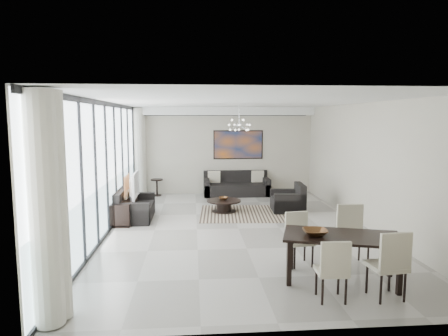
{
  "coord_description": "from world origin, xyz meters",
  "views": [
    {
      "loc": [
        -1.04,
        -8.94,
        2.53
      ],
      "look_at": [
        -0.23,
        1.35,
        1.25
      ],
      "focal_mm": 32.0,
      "sensor_mm": 36.0,
      "label": 1
    }
  ],
  "objects": [
    {
      "name": "window_wall",
      "position": [
        -2.86,
        0.0,
        1.47
      ],
      "size": [
        0.37,
        8.95,
        2.9
      ],
      "color": "white",
      "rests_on": "floor"
    },
    {
      "name": "chandelier",
      "position": [
        0.3,
        2.5,
        2.35
      ],
      "size": [
        0.66,
        0.66,
        0.71
      ],
      "color": "silver",
      "rests_on": "room_shell"
    },
    {
      "name": "side_table",
      "position": [
        -2.23,
        4.15,
        0.37
      ],
      "size": [
        0.4,
        0.4,
        0.56
      ],
      "color": "black",
      "rests_on": "floor"
    },
    {
      "name": "television",
      "position": [
        -2.6,
        1.16,
        0.86
      ],
      "size": [
        0.17,
        1.11,
        0.64
      ],
      "primitive_type": "imported",
      "rotation": [
        0.0,
        0.0,
        1.59
      ],
      "color": "gray",
      "rests_on": "tv_console"
    },
    {
      "name": "loveseat",
      "position": [
        -2.54,
        1.11,
        0.26
      ],
      "size": [
        0.85,
        1.5,
        0.75
      ],
      "color": "black",
      "rests_on": "floor"
    },
    {
      "name": "tv_console",
      "position": [
        -2.76,
        1.1,
        0.27
      ],
      "size": [
        0.48,
        1.72,
        0.54
      ],
      "primitive_type": "cube",
      "color": "black",
      "rests_on": "floor"
    },
    {
      "name": "coffee_table",
      "position": [
        -0.2,
        1.7,
        0.18
      ],
      "size": [
        0.93,
        0.93,
        0.32
      ],
      "color": "black",
      "rests_on": "floor"
    },
    {
      "name": "dining_chair_sw",
      "position": [
        0.87,
        -3.81,
        0.51
      ],
      "size": [
        0.43,
        0.43,
        0.89
      ],
      "color": "beige",
      "rests_on": "floor"
    },
    {
      "name": "bowl_coffee",
      "position": [
        -0.21,
        1.74,
        0.36
      ],
      "size": [
        0.26,
        0.26,
        0.08
      ],
      "primitive_type": "imported",
      "rotation": [
        0.0,
        0.0,
        0.05
      ],
      "color": "brown",
      "rests_on": "coffee_table"
    },
    {
      "name": "armchair",
      "position": [
        1.59,
        1.64,
        0.26
      ],
      "size": [
        0.91,
        0.95,
        0.76
      ],
      "color": "black",
      "rests_on": "floor"
    },
    {
      "name": "rug",
      "position": [
        0.44,
        1.44,
        0.01
      ],
      "size": [
        2.69,
        2.14,
        0.01
      ],
      "primitive_type": "cube",
      "rotation": [
        0.0,
        0.0,
        -0.07
      ],
      "color": "black",
      "rests_on": "floor"
    },
    {
      "name": "dining_chair_nw",
      "position": [
        0.79,
        -2.28,
        0.52
      ],
      "size": [
        0.47,
        0.47,
        0.9
      ],
      "color": "beige",
      "rests_on": "floor"
    },
    {
      "name": "dining_table",
      "position": [
        1.26,
        -3.1,
        0.65
      ],
      "size": [
        1.95,
        1.35,
        0.74
      ],
      "color": "black",
      "rests_on": "floor"
    },
    {
      "name": "room_shell",
      "position": [
        0.46,
        0.0,
        1.45
      ],
      "size": [
        6.0,
        9.0,
        2.9
      ],
      "color": "#A8A39B",
      "rests_on": "ground"
    },
    {
      "name": "dining_chair_ne",
      "position": [
        1.74,
        -2.32,
        0.59
      ],
      "size": [
        0.47,
        0.47,
        1.03
      ],
      "color": "beige",
      "rests_on": "floor"
    },
    {
      "name": "painting",
      "position": [
        0.5,
        4.47,
        1.65
      ],
      "size": [
        1.68,
        0.04,
        0.98
      ],
      "primitive_type": "cube",
      "color": "#B55819",
      "rests_on": "room_shell"
    },
    {
      "name": "dining_chair_se",
      "position": [
        1.68,
        -3.82,
        0.58
      ],
      "size": [
        0.51,
        0.51,
        1.0
      ],
      "color": "beige",
      "rests_on": "floor"
    },
    {
      "name": "soffit",
      "position": [
        0.0,
        4.3,
        2.77
      ],
      "size": [
        5.98,
        0.4,
        0.26
      ],
      "primitive_type": "cube",
      "color": "white",
      "rests_on": "room_shell"
    },
    {
      "name": "sofa_main",
      "position": [
        0.4,
        4.07,
        0.27
      ],
      "size": [
        2.16,
        0.88,
        0.79
      ],
      "color": "black",
      "rests_on": "floor"
    },
    {
      "name": "bowl_dining",
      "position": [
        0.84,
        -3.07,
        0.79
      ],
      "size": [
        0.41,
        0.41,
        0.09
      ],
      "primitive_type": "imported",
      "rotation": [
        0.0,
        0.0,
        -0.06
      ],
      "color": "brown",
      "rests_on": "dining_table"
    }
  ]
}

